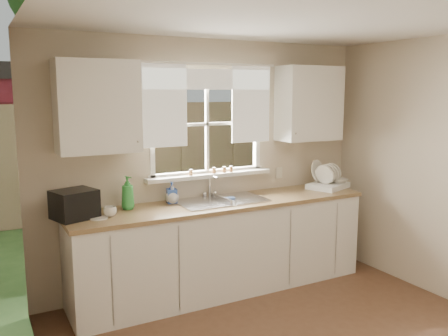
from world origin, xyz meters
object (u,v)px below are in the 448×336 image
soap_bottle_a (128,193)px  dish_rack (327,182)px  cup (110,212)px  black_appliance (74,204)px

soap_bottle_a → dish_rack: bearing=-23.7°
cup → dish_rack: bearing=23.3°
soap_bottle_a → cup: soap_bottle_a is taller
cup → black_appliance: black_appliance is taller
soap_bottle_a → black_appliance: 0.50m
cup → black_appliance: (-0.28, 0.09, 0.08)m
dish_rack → cup: (-2.47, -0.06, -0.03)m
soap_bottle_a → cup: (-0.22, -0.18, -0.11)m
dish_rack → cup: bearing=-178.5°
black_appliance → soap_bottle_a: bearing=-6.9°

